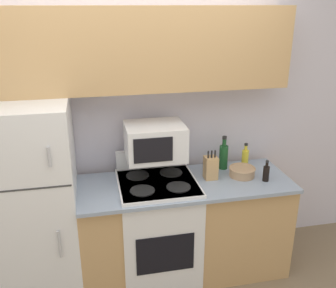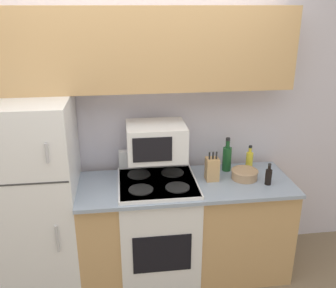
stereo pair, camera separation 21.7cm
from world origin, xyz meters
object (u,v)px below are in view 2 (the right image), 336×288
stove (158,228)px  bowl (245,174)px  microwave (156,141)px  knife_block (212,169)px  bottle_wine_green (227,158)px  bottle_soy_sauce (269,176)px  refrigerator (31,198)px  bottle_cooking_spray (249,160)px

stove → bowl: stove is taller
microwave → knife_block: (0.45, -0.09, -0.24)m
microwave → bowl: bearing=-8.2°
microwave → bowl: 0.79m
bottle_wine_green → bottle_soy_sauce: size_ratio=1.67×
microwave → knife_block: 0.52m
refrigerator → bowl: (1.73, -0.04, 0.12)m
knife_block → bottle_soy_sauce: size_ratio=1.39×
refrigerator → stove: 1.06m
microwave → refrigerator: bearing=-176.2°
bottle_wine_green → bottle_cooking_spray: 0.20m
refrigerator → bottle_cooking_spray: 1.85m
stove → microwave: size_ratio=2.28×
refrigerator → bottle_soy_sauce: 1.90m
refrigerator → knife_block: (1.46, -0.02, 0.18)m
stove → bottle_soy_sauce: size_ratio=5.94×
refrigerator → stove: bearing=-2.5°
refrigerator → knife_block: bearing=-0.9°
stove → bowl: bearing=0.4°
refrigerator → bottle_soy_sauce: refrigerator is taller
knife_block → bottle_cooking_spray: knife_block is taller
stove → bowl: 0.86m
knife_block → bowl: knife_block is taller
microwave → stove: bearing=-91.8°
microwave → bottle_soy_sauce: microwave is taller
bottle_soy_sauce → bowl: bearing=141.5°
knife_block → bowl: 0.28m
bowl → bottle_soy_sauce: 0.20m
stove → knife_block: bearing=2.8°
bottle_soy_sauce → bottle_cooking_spray: (-0.06, 0.30, 0.02)m
knife_block → bottle_cooking_spray: 0.41m
microwave → bowl: (0.72, -0.10, -0.29)m
microwave → bottle_wine_green: (0.62, 0.08, -0.21)m
refrigerator → bottle_soy_sauce: size_ratio=8.92×
stove → bottle_wine_green: bottle_wine_green is taller
stove → microwave: bearing=88.2°
bottle_soy_sauce → knife_block: bearing=161.9°
bowl → bottle_soy_sauce: bearing=-38.5°
refrigerator → bottle_cooking_spray: bearing=4.4°
microwave → bottle_wine_green: size_ratio=1.56×
knife_block → bowl: (0.27, -0.02, -0.06)m
bottle_cooking_spray → knife_block: bearing=-156.3°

